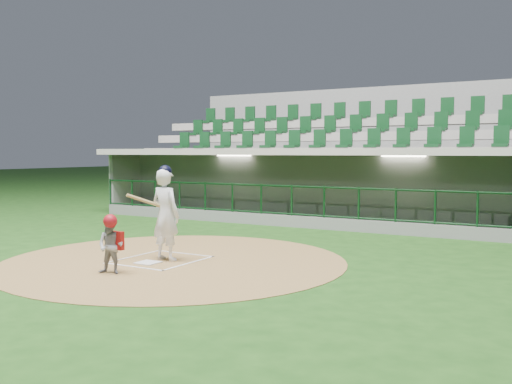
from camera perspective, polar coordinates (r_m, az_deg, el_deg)
ground at (r=12.53m, az=-8.67°, el=-6.56°), size 120.00×120.00×0.00m
dirt_circle at (r=12.19m, az=-8.14°, el=-6.82°), size 7.20×7.20×0.01m
home_plate at (r=11.99m, az=-10.77°, el=-6.95°), size 0.43×0.43×0.02m
batter_box_chalk at (r=12.29m, az=-9.54°, el=-6.69°), size 1.55×1.80×0.01m
dugout_structure at (r=19.10m, az=6.09°, el=0.01°), size 16.40×3.70×3.00m
seating_deck at (r=21.94m, az=9.35°, el=1.70°), size 17.00×6.72×5.15m
batter at (r=12.12m, az=-9.04°, el=-2.10°), size 0.91×0.91×2.01m
catcher at (r=11.03m, az=-14.31°, el=-5.06°), size 0.60×0.52×1.12m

